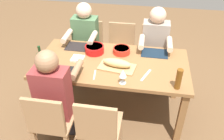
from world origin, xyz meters
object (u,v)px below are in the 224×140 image
(dining_table, at_px, (112,68))
(wine_glass, at_px, (123,74))
(chair_near_center, at_px, (99,128))
(diner_near_left, at_px, (55,93))
(cutting_board, at_px, (117,67))
(chair_far_right, at_px, (153,52))
(bread_loaf, at_px, (117,63))
(serving_bowl_greens, at_px, (122,50))
(diner_far_left, at_px, (85,39))
(serving_bowl_fruit, at_px, (94,49))
(chair_far_center, at_px, (121,49))
(diner_far_right, at_px, (155,45))
(wine_bottle, at_px, (42,61))
(chair_far_left, at_px, (89,46))
(chair_near_left, at_px, (51,121))
(beer_bottle, at_px, (179,79))
(napkin_stack, at_px, (78,58))

(dining_table, height_order, wine_glass, wine_glass)
(chair_near_center, bearing_deg, diner_near_left, 159.04)
(dining_table, distance_m, cutting_board, 0.16)
(chair_far_right, relative_size, bread_loaf, 2.66)
(serving_bowl_greens, relative_size, bread_loaf, 0.65)
(serving_bowl_greens, bearing_deg, diner_near_left, -124.97)
(diner_far_left, relative_size, serving_bowl_fruit, 5.23)
(diner_near_left, xyz_separation_m, cutting_board, (0.55, 0.47, 0.05))
(chair_near_center, xyz_separation_m, serving_bowl_fruit, (-0.25, 0.94, 0.31))
(chair_far_center, xyz_separation_m, diner_near_left, (-0.48, -1.34, 0.21))
(diner_far_right, bearing_deg, wine_bottle, -144.83)
(chair_near_center, xyz_separation_m, chair_far_right, (0.48, 1.53, 0.00))
(serving_bowl_fruit, relative_size, bread_loaf, 0.72)
(chair_near_center, relative_size, chair_far_center, 1.00)
(chair_far_center, bearing_deg, dining_table, -90.00)
(cutting_board, bearing_deg, chair_far_right, 65.01)
(chair_near_center, relative_size, chair_far_right, 1.00)
(chair_far_center, distance_m, diner_near_left, 1.44)
(dining_table, xyz_separation_m, cutting_board, (0.07, -0.11, 0.10))
(chair_far_left, bearing_deg, dining_table, -57.86)
(chair_near_left, height_order, serving_bowl_greens, chair_near_left)
(bread_loaf, bearing_deg, wine_bottle, -168.56)
(chair_near_left, bearing_deg, diner_far_right, 54.46)
(cutting_board, relative_size, wine_bottle, 1.38)
(diner_near_left, distance_m, wine_glass, 0.70)
(chair_far_left, xyz_separation_m, beer_bottle, (1.19, -1.12, 0.37))
(serving_bowl_greens, relative_size, beer_bottle, 0.94)
(chair_far_right, height_order, bread_loaf, same)
(chair_far_left, relative_size, wine_bottle, 2.93)
(diner_near_left, relative_size, beer_bottle, 5.45)
(serving_bowl_greens, bearing_deg, bread_loaf, -91.08)
(dining_table, height_order, chair_near_center, chair_near_center)
(bread_loaf, bearing_deg, chair_far_center, 94.86)
(diner_near_left, bearing_deg, cutting_board, 40.49)
(diner_far_right, distance_m, serving_bowl_fruit, 0.83)
(chair_far_right, xyz_separation_m, beer_bottle, (0.23, -1.12, 0.37))
(serving_bowl_fruit, relative_size, wine_bottle, 0.79)
(diner_near_left, bearing_deg, serving_bowl_fruit, 72.97)
(diner_far_left, bearing_deg, beer_bottle, -38.14)
(chair_far_right, height_order, beer_bottle, beer_bottle)
(chair_near_center, distance_m, cutting_board, 0.71)
(diner_near_left, xyz_separation_m, bread_loaf, (0.55, 0.47, 0.11))
(diner_near_left, height_order, beer_bottle, diner_near_left)
(chair_far_center, height_order, beer_bottle, beer_bottle)
(chair_far_right, xyz_separation_m, cutting_board, (-0.41, -0.87, 0.27))
(chair_near_center, relative_size, bread_loaf, 2.66)
(beer_bottle, bearing_deg, napkin_stack, 162.70)
(diner_far_left, xyz_separation_m, beer_bottle, (1.19, -0.94, 0.15))
(chair_far_left, height_order, wine_glass, wine_glass)
(chair_near_center, distance_m, beer_bottle, 0.90)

